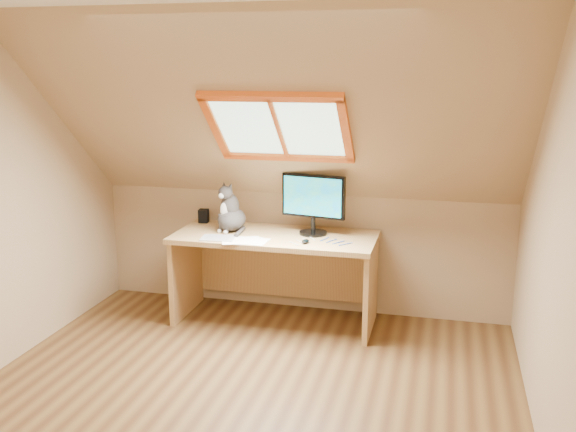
% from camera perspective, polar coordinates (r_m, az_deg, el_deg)
% --- Properties ---
extents(ground, '(3.50, 3.50, 0.00)m').
position_cam_1_polar(ground, '(4.13, -4.60, -16.56)').
color(ground, brown).
rests_on(ground, ground).
extents(room_shell, '(3.52, 3.52, 2.41)m').
position_cam_1_polar(room_shell, '(3.56, -5.50, 3.13)').
color(room_shell, tan).
rests_on(room_shell, ground).
extents(desk, '(1.61, 0.70, 0.74)m').
position_cam_1_polar(desk, '(5.24, -0.96, -3.86)').
color(desk, tan).
rests_on(desk, ground).
extents(monitor, '(0.52, 0.22, 0.48)m').
position_cam_1_polar(monitor, '(5.07, 2.26, 1.40)').
color(monitor, black).
rests_on(monitor, desk).
extents(cat, '(0.32, 0.34, 0.41)m').
position_cam_1_polar(cat, '(5.22, -5.13, 0.24)').
color(cat, '#48423F').
rests_on(cat, desk).
extents(desk_speaker, '(0.09, 0.09, 0.11)m').
position_cam_1_polar(desk_speaker, '(5.55, -7.51, 0.01)').
color(desk_speaker, black).
rests_on(desk_speaker, desk).
extents(graphics_tablet, '(0.28, 0.21, 0.01)m').
position_cam_1_polar(graphics_tablet, '(5.02, -6.24, -1.97)').
color(graphics_tablet, '#B2B2B7').
rests_on(graphics_tablet, desk).
extents(mouse, '(0.06, 0.10, 0.03)m').
position_cam_1_polar(mouse, '(4.87, 1.57, -2.27)').
color(mouse, black).
rests_on(mouse, desk).
extents(papers, '(0.35, 0.30, 0.01)m').
position_cam_1_polar(papers, '(4.93, -3.96, -2.26)').
color(papers, white).
rests_on(papers, desk).
extents(cables, '(0.51, 0.26, 0.01)m').
position_cam_1_polar(cables, '(4.92, 3.07, -2.27)').
color(cables, silver).
rests_on(cables, desk).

